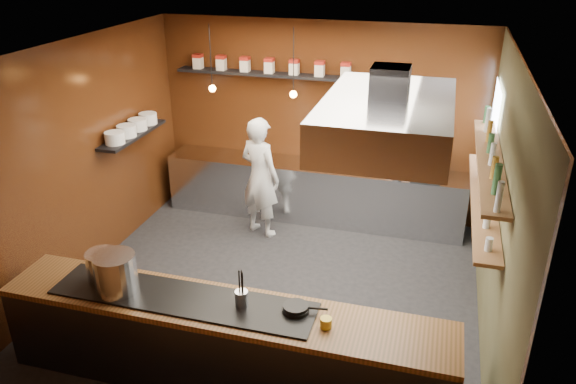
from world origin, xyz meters
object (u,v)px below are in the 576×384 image
(espresso_machine, at_px, (427,162))
(chef, at_px, (260,177))
(stockpot_large, at_px, (116,273))
(extractor_hood, at_px, (387,118))
(stockpot_small, at_px, (104,266))

(espresso_machine, distance_m, chef, 2.42)
(chef, bearing_deg, stockpot_large, 104.81)
(stockpot_large, height_order, chef, chef)
(extractor_hood, height_order, stockpot_small, extractor_hood)
(stockpot_large, distance_m, stockpot_small, 0.26)
(stockpot_small, height_order, chef, chef)
(stockpot_large, bearing_deg, chef, 82.53)
(extractor_hood, relative_size, stockpot_large, 4.95)
(stockpot_large, height_order, stockpot_small, stockpot_large)
(stockpot_large, bearing_deg, stockpot_small, 148.97)
(espresso_machine, xyz_separation_m, chef, (-2.30, -0.71, -0.21))
(extractor_hood, xyz_separation_m, chef, (-1.93, 1.88, -1.61))
(espresso_machine, bearing_deg, extractor_hood, -102.23)
(stockpot_large, bearing_deg, extractor_hood, 28.33)
(extractor_hood, relative_size, espresso_machine, 4.73)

